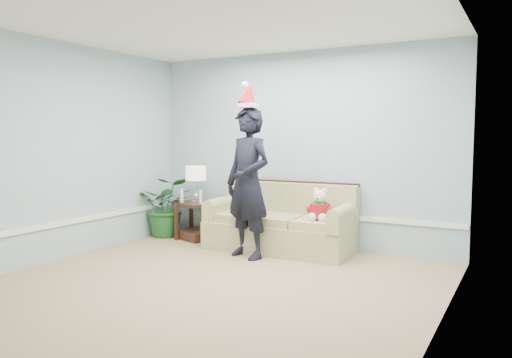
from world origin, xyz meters
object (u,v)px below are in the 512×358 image
(sofa, at_px, (281,226))
(table_lamp, at_px, (196,175))
(man, at_px, (248,183))
(houseplant, at_px, (167,206))
(side_table, at_px, (196,225))
(teddy_bear, at_px, (320,208))

(sofa, bearing_deg, table_lamp, 178.64)
(man, bearing_deg, table_lamp, 172.03)
(man, bearing_deg, houseplant, 179.29)
(side_table, height_order, houseplant, houseplant)
(side_table, bearing_deg, table_lamp, -57.26)
(houseplant, height_order, man, man)
(table_lamp, relative_size, man, 0.28)
(houseplant, xyz_separation_m, man, (1.75, -0.56, 0.49))
(side_table, relative_size, teddy_bear, 1.68)
(houseplant, bearing_deg, man, -17.78)
(sofa, height_order, side_table, sofa)
(table_lamp, bearing_deg, sofa, 0.29)
(houseplant, relative_size, teddy_bear, 2.21)
(houseplant, xyz_separation_m, teddy_bear, (2.55, -0.14, 0.17))
(side_table, bearing_deg, houseplant, -176.92)
(sofa, distance_m, side_table, 1.41)
(houseplant, distance_m, man, 1.90)
(sofa, distance_m, man, 0.87)
(sofa, bearing_deg, teddy_bear, -15.11)
(sofa, relative_size, teddy_bear, 4.74)
(sofa, bearing_deg, houseplant, 178.71)
(sofa, xyz_separation_m, man, (-0.18, -0.57, 0.62))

